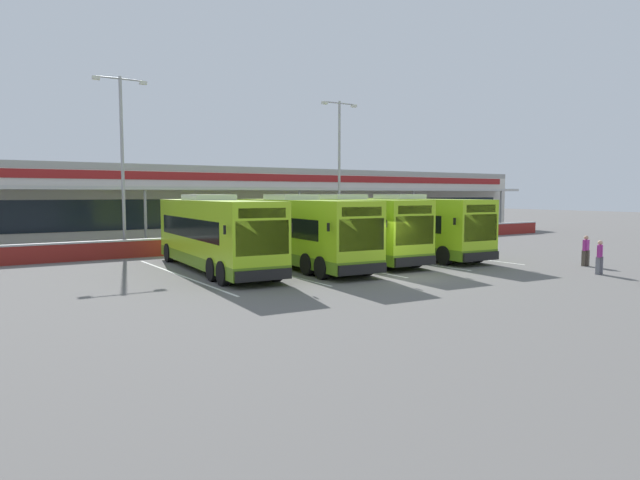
# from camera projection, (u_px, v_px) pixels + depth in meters

# --- Properties ---
(ground_plane) EXTENTS (200.00, 200.00, 0.00)m
(ground_plane) POSITION_uv_depth(u_px,v_px,m) (400.00, 277.00, 25.57)
(ground_plane) COLOR #605E5B
(terminal_building) EXTENTS (70.00, 13.00, 6.00)m
(terminal_building) POSITION_uv_depth(u_px,v_px,m) (193.00, 203.00, 47.75)
(terminal_building) COLOR beige
(terminal_building) RESTS_ON ground
(red_barrier_wall) EXTENTS (60.00, 0.40, 1.10)m
(red_barrier_wall) POSITION_uv_depth(u_px,v_px,m) (258.00, 242.00, 37.61)
(red_barrier_wall) COLOR maroon
(red_barrier_wall) RESTS_ON ground
(coach_bus_leftmost) EXTENTS (3.63, 12.30, 3.78)m
(coach_bus_leftmost) POSITION_uv_depth(u_px,v_px,m) (215.00, 235.00, 27.47)
(coach_bus_leftmost) COLOR #9ED11E
(coach_bus_leftmost) RESTS_ON ground
(coach_bus_left_centre) EXTENTS (3.63, 12.30, 3.78)m
(coach_bus_left_centre) POSITION_uv_depth(u_px,v_px,m) (299.00, 232.00, 29.23)
(coach_bus_left_centre) COLOR #9ED11E
(coach_bus_left_centre) RESTS_ON ground
(coach_bus_centre) EXTENTS (3.63, 12.30, 3.78)m
(coach_bus_centre) POSITION_uv_depth(u_px,v_px,m) (349.00, 229.00, 32.03)
(coach_bus_centre) COLOR #9ED11E
(coach_bus_centre) RESTS_ON ground
(coach_bus_right_centre) EXTENTS (3.63, 12.30, 3.78)m
(coach_bus_right_centre) POSITION_uv_depth(u_px,v_px,m) (408.00, 227.00, 34.10)
(coach_bus_right_centre) COLOR #9ED11E
(coach_bus_right_centre) RESTS_ON ground
(bay_stripe_far_west) EXTENTS (0.14, 13.00, 0.01)m
(bay_stripe_far_west) POSITION_uv_depth(u_px,v_px,m) (180.00, 275.00, 25.99)
(bay_stripe_far_west) COLOR silver
(bay_stripe_far_west) RESTS_ON ground
(bay_stripe_west) EXTENTS (0.14, 13.00, 0.01)m
(bay_stripe_west) POSITION_uv_depth(u_px,v_px,m) (260.00, 268.00, 28.28)
(bay_stripe_west) COLOR silver
(bay_stripe_west) RESTS_ON ground
(bay_stripe_mid_west) EXTENTS (0.14, 13.00, 0.01)m
(bay_stripe_mid_west) POSITION_uv_depth(u_px,v_px,m) (328.00, 263.00, 30.57)
(bay_stripe_mid_west) COLOR silver
(bay_stripe_mid_west) RESTS_ON ground
(bay_stripe_centre) EXTENTS (0.14, 13.00, 0.01)m
(bay_stripe_centre) POSITION_uv_depth(u_px,v_px,m) (386.00, 258.00, 32.86)
(bay_stripe_centre) COLOR silver
(bay_stripe_centre) RESTS_ON ground
(bay_stripe_mid_east) EXTENTS (0.14, 13.00, 0.01)m
(bay_stripe_mid_east) POSITION_uv_depth(u_px,v_px,m) (437.00, 254.00, 35.15)
(bay_stripe_mid_east) COLOR silver
(bay_stripe_mid_east) RESTS_ON ground
(pedestrian_in_dark_coat) EXTENTS (0.53, 0.34, 1.62)m
(pedestrian_in_dark_coat) POSITION_uv_depth(u_px,v_px,m) (600.00, 256.00, 26.20)
(pedestrian_in_dark_coat) COLOR slate
(pedestrian_in_dark_coat) RESTS_ON ground
(pedestrian_child) EXTENTS (0.54, 0.29, 1.62)m
(pedestrian_child) POSITION_uv_depth(u_px,v_px,m) (586.00, 250.00, 29.17)
(pedestrian_child) COLOR #4C4238
(pedestrian_child) RESTS_ON ground
(lamp_post_west) EXTENTS (3.24, 0.28, 11.00)m
(lamp_post_west) POSITION_uv_depth(u_px,v_px,m) (122.00, 154.00, 34.30)
(lamp_post_west) COLOR #9E9EA3
(lamp_post_west) RESTS_ON ground
(lamp_post_centre) EXTENTS (3.24, 0.28, 11.00)m
(lamp_post_centre) POSITION_uv_depth(u_px,v_px,m) (339.00, 162.00, 43.47)
(lamp_post_centre) COLOR #9E9EA3
(lamp_post_centre) RESTS_ON ground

